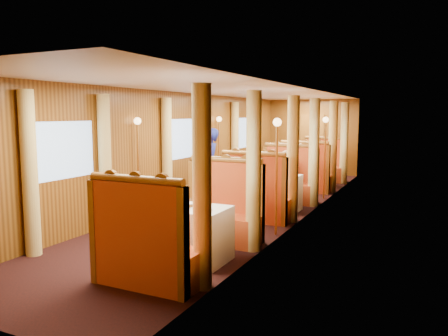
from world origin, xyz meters
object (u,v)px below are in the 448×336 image
Objects in this scene: banquette_mid_aft at (288,184)px; rose_vase_mid at (274,167)px; banquette_near_fwd at (146,251)px; banquette_near_aft at (222,215)px; table_mid at (274,193)px; table_far at (315,173)px; teapot_left at (174,202)px; table_near at (189,234)px; tea_tray at (182,206)px; passenger at (285,171)px; rose_vase_far at (314,153)px; steward at (210,165)px; teapot_back at (185,201)px; banquette_mid_fwd at (256,199)px; teapot_right at (183,203)px; banquette_far_aft at (323,167)px; banquette_far_fwd at (306,175)px; fruit_plate at (205,209)px.

banquette_mid_aft reaches higher than rose_vase_mid.
banquette_near_aft is (0.00, 2.03, 0.00)m from banquette_near_fwd.
table_mid is 3.50m from table_far.
table_mid is at bearing 97.04° from teapot_left.
banquette_mid_aft reaches higher than table_near.
tea_tray is 4.28m from passenger.
steward is (-1.60, -3.25, -0.08)m from rose_vase_far.
rose_vase_mid is at bearing 89.66° from teapot_back.
teapot_back is (-0.09, -6.96, 0.45)m from table_far.
table_mid is at bearing -90.00° from table_far.
teapot_left is 0.09× the size of steward.
banquette_mid_fwd is 3.72× the size of rose_vase_mid.
tea_tray is at bearing 146.33° from teapot_right.
banquette_mid_aft is at bearing -90.00° from banquette_far_aft.
table_far is 1.38× the size of passenger.
banquette_near_fwd is at bearing -90.00° from table_far.
banquette_far_fwd is (0.00, 2.49, 0.05)m from table_mid.
teapot_right is (-0.04, -1.10, 0.39)m from banquette_near_aft.
table_far is at bearing 22.20° from rose_vase_far.
banquette_far_fwd and banquette_far_aft have the same top height.
rose_vase_mid reaches higher than table_mid.
teapot_back is 4.21m from passenger.
teapot_left is 0.50m from fruit_plate.
tea_tray is at bearing 170.33° from fruit_plate.
teapot_right is 3.60m from rose_vase_mid.
tea_tray is 0.09m from teapot_back.
banquette_mid_fwd is (0.00, -1.01, 0.05)m from table_mid.
banquette_far_fwd reaches higher than tea_tray.
banquette_far_aft is at bearing 90.00° from banquette_near_aft.
rose_vase_far reaches higher than table_near.
banquette_near_aft is 1.28× the size of table_far.
fruit_plate is 0.27× the size of passenger.
banquette_far_aft is (0.00, 5.53, 0.00)m from banquette_mid_fwd.
rose_vase_far is (-0.03, 3.49, 0.55)m from table_mid.
banquette_near_fwd and banquette_mid_aft have the same top height.
table_near is at bearing -90.00° from passenger.
banquette_mid_aft is at bearing 90.00° from passenger.
banquette_far_aft is 8.05m from tea_tray.
banquette_far_aft is at bearing 90.44° from teapot_back.
steward is (-1.44, 3.82, 0.03)m from teapot_left.
banquette_mid_fwd is (0.00, 3.50, 0.00)m from banquette_near_fwd.
banquette_near_fwd is 1.28× the size of table_far.
passenger is at bearing -89.38° from rose_vase_far.
table_far is (0.00, 5.99, -0.05)m from banquette_near_aft.
table_near is 5.20× the size of fruit_plate.
tea_tray is 3.54m from rose_vase_mid.
banquette_far_aft is 3.72× the size of rose_vase_mid.
steward is at bearing -116.62° from table_far.
table_far is 7.04m from tea_tray.
teapot_right is (-0.04, -6.08, 0.39)m from banquette_far_fwd.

